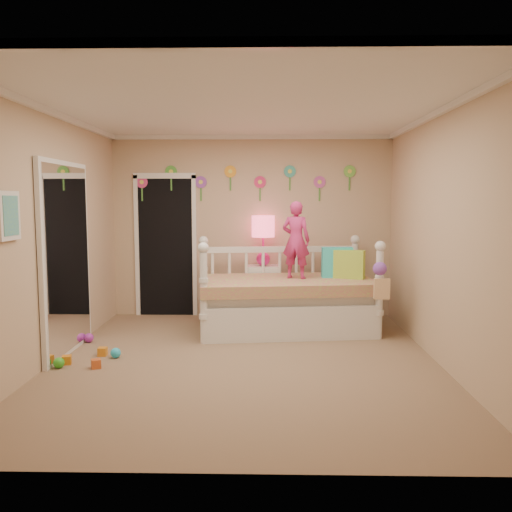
{
  "coord_description": "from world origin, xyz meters",
  "views": [
    {
      "loc": [
        0.23,
        -5.32,
        1.68
      ],
      "look_at": [
        0.1,
        0.6,
        1.05
      ],
      "focal_mm": 36.77,
      "sensor_mm": 36.0,
      "label": 1
    }
  ],
  "objects_px": {
    "daybed": "(286,284)",
    "table_lamp": "(263,233)",
    "nightstand": "(263,292)",
    "child": "(296,240)"
  },
  "relations": [
    {
      "from": "child",
      "to": "table_lamp",
      "type": "relative_size",
      "value": 1.4
    },
    {
      "from": "nightstand",
      "to": "table_lamp",
      "type": "height_order",
      "value": "table_lamp"
    },
    {
      "from": "daybed",
      "to": "child",
      "type": "distance_m",
      "value": 0.58
    },
    {
      "from": "daybed",
      "to": "table_lamp",
      "type": "xyz_separation_m",
      "value": [
        -0.3,
        0.71,
        0.62
      ]
    },
    {
      "from": "child",
      "to": "table_lamp",
      "type": "bearing_deg",
      "value": -38.99
    },
    {
      "from": "daybed",
      "to": "table_lamp",
      "type": "distance_m",
      "value": 0.99
    },
    {
      "from": "child",
      "to": "table_lamp",
      "type": "xyz_separation_m",
      "value": [
        -0.43,
        0.68,
        0.05
      ]
    },
    {
      "from": "table_lamp",
      "to": "child",
      "type": "bearing_deg",
      "value": -58.05
    },
    {
      "from": "daybed",
      "to": "table_lamp",
      "type": "relative_size",
      "value": 3.15
    },
    {
      "from": "child",
      "to": "nightstand",
      "type": "xyz_separation_m",
      "value": [
        -0.43,
        0.68,
        -0.8
      ]
    }
  ]
}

